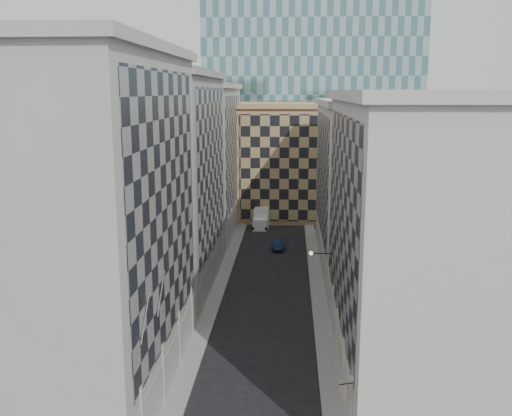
% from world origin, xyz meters
% --- Properties ---
extents(sidewalk_west, '(1.50, 100.00, 0.15)m').
position_xyz_m(sidewalk_west, '(-5.25, 30.00, 0.07)').
color(sidewalk_west, gray).
rests_on(sidewalk_west, ground).
extents(sidewalk_east, '(1.50, 100.00, 0.15)m').
position_xyz_m(sidewalk_east, '(5.25, 30.00, 0.07)').
color(sidewalk_east, gray).
rests_on(sidewalk_east, ground).
extents(bldg_left_a, '(10.80, 22.80, 23.70)m').
position_xyz_m(bldg_left_a, '(-10.88, 11.00, 11.82)').
color(bldg_left_a, '#A5A195').
rests_on(bldg_left_a, ground).
extents(bldg_left_b, '(10.80, 22.80, 22.70)m').
position_xyz_m(bldg_left_b, '(-10.88, 33.00, 11.32)').
color(bldg_left_b, gray).
rests_on(bldg_left_b, ground).
extents(bldg_left_c, '(10.80, 22.80, 21.70)m').
position_xyz_m(bldg_left_c, '(-10.88, 55.00, 10.83)').
color(bldg_left_c, '#A5A195').
rests_on(bldg_left_c, ground).
extents(bldg_right_a, '(10.80, 26.80, 20.70)m').
position_xyz_m(bldg_right_a, '(10.88, 15.00, 10.32)').
color(bldg_right_a, beige).
rests_on(bldg_right_a, ground).
extents(bldg_right_b, '(10.80, 28.80, 19.70)m').
position_xyz_m(bldg_right_b, '(10.89, 42.00, 9.85)').
color(bldg_right_b, beige).
rests_on(bldg_right_b, ground).
extents(tan_block, '(16.80, 14.80, 18.80)m').
position_xyz_m(tan_block, '(2.00, 67.90, 9.44)').
color(tan_block, tan).
rests_on(tan_block, ground).
extents(church_tower, '(7.20, 7.20, 51.50)m').
position_xyz_m(church_tower, '(0.00, 82.00, 26.95)').
color(church_tower, '#292520').
rests_on(church_tower, ground).
extents(flagpoles_left, '(0.10, 6.33, 2.33)m').
position_xyz_m(flagpoles_left, '(-5.90, 6.00, 8.00)').
color(flagpoles_left, gray).
rests_on(flagpoles_left, ground).
extents(bracket_lamp, '(1.98, 0.36, 0.36)m').
position_xyz_m(bracket_lamp, '(4.38, 24.00, 6.20)').
color(bracket_lamp, black).
rests_on(bracket_lamp, ground).
extents(box_truck, '(2.49, 5.55, 2.99)m').
position_xyz_m(box_truck, '(-2.15, 59.67, 1.30)').
color(box_truck, white).
rests_on(box_truck, ground).
extents(dark_car, '(1.57, 4.10, 1.33)m').
position_xyz_m(dark_car, '(0.67, 47.18, 0.67)').
color(dark_car, '#0E1836').
rests_on(dark_car, ground).
extents(shop_sign, '(0.86, 0.76, 0.86)m').
position_xyz_m(shop_sign, '(5.41, 4.08, 3.83)').
color(shop_sign, black).
rests_on(shop_sign, ground).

